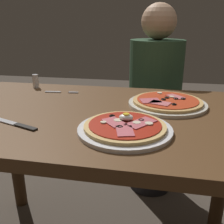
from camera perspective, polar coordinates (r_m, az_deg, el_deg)
The scene contains 7 objects.
dining_table at distance 1.00m, azimuth -3.83°, elevation -6.40°, with size 1.27×0.76×0.76m.
pizza_foreground at distance 0.77m, azimuth 2.94°, elevation -3.54°, with size 0.29×0.29×0.05m.
pizza_across_left at distance 1.03m, azimuth 12.30°, elevation 2.09°, with size 0.31×0.31×0.03m.
fork at distance 1.22m, azimuth -11.84°, elevation 4.41°, with size 0.16×0.03×0.00m.
knife at distance 0.87m, azimuth -20.54°, elevation -2.66°, with size 0.19×0.08×0.01m.
salt_shaker at distance 1.34m, azimuth -16.78°, elevation 6.63°, with size 0.03×0.03×0.07m.
diner_person at distance 1.62m, azimuth 9.40°, elevation 0.75°, with size 0.32×0.32×1.18m.
Camera 1 is at (0.23, -0.87, 1.07)m, focal length 40.69 mm.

